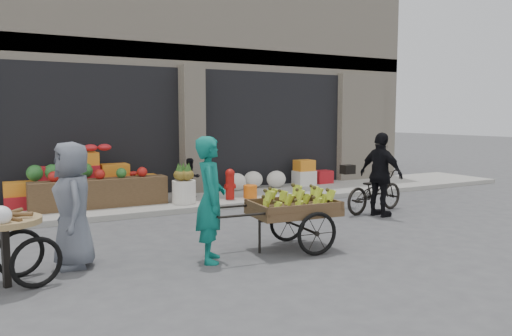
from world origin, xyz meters
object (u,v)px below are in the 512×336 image
orange_bucket (250,192)px  banana_cart (291,206)px  cyclist (381,175)px  tricycle_cart (4,241)px  fire_hydrant (230,183)px  bicycle (375,191)px  pineapple_bin (184,192)px  vendor_grey (73,205)px  vendor_woman (211,199)px  seated_person (191,178)px

orange_bucket → banana_cart: bearing=-109.3°
cyclist → orange_bucket: bearing=21.0°
orange_bucket → tricycle_cart: 6.44m
fire_hydrant → bicycle: bearing=-44.8°
pineapple_bin → orange_bucket: 1.61m
vendor_grey → vendor_woman: bearing=67.9°
orange_bucket → banana_cart: size_ratio=0.14×
fire_hydrant → seated_person: size_ratio=0.76×
bicycle → fire_hydrant: bearing=34.9°
pineapple_bin → orange_bucket: size_ratio=1.62×
tricycle_cart → cyclist: bearing=-6.6°
banana_cart → seated_person: bearing=92.5°
tricycle_cart → bicycle: size_ratio=0.85×
vendor_grey → banana_cart: bearing=76.4°
vendor_woman → tricycle_cart: bearing=109.0°
pineapple_bin → tricycle_cart: 5.29m
orange_bucket → seated_person: 1.42m
bicycle → cyclist: (-0.20, -0.40, 0.40)m
tricycle_cart → cyclist: 6.94m
seated_person → fire_hydrant: bearing=-52.9°
orange_bucket → vendor_grey: (-4.41, -3.23, 0.58)m
bicycle → vendor_woman: bearing=100.0°
fire_hydrant → banana_cart: bearing=-102.4°
seated_person → cyclist: 4.36m
bicycle → cyclist: size_ratio=1.01×
pineapple_bin → orange_bucket: bearing=-3.6°
banana_cart → tricycle_cart: (-3.89, 0.18, -0.10)m
banana_cart → vendor_woman: vendor_woman is taller
vendor_woman → seated_person: bearing=5.0°
vendor_woman → tricycle_cart: 2.60m
orange_bucket → vendor_woman: vendor_woman is taller
pineapple_bin → seated_person: size_ratio=0.56×
fire_hydrant → orange_bucket: fire_hydrant is taller
vendor_grey → orange_bucket: bearing=125.0°
banana_cart → tricycle_cart: tricycle_cart is taller
fire_hydrant → orange_bucket: 0.55m
orange_bucket → vendor_woman: bearing=-124.6°
seated_person → vendor_woman: bearing=-117.9°
pineapple_bin → vendor_woman: 4.16m
banana_cart → cyclist: cyclist is taller
tricycle_cart → pineapple_bin: bearing=30.7°
vendor_woman → vendor_grey: bearing=92.1°
vendor_woman → vendor_grey: (-1.72, 0.65, -0.03)m
orange_bucket → vendor_grey: bearing=-143.7°
seated_person → vendor_grey: 5.08m
banana_cart → fire_hydrant: bearing=82.2°
cyclist → banana_cart: bearing=102.9°
orange_bucket → tricycle_cart: (-5.25, -3.71, 0.30)m
cyclist → pineapple_bin: bearing=39.2°
vendor_woman → bicycle: 4.79m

